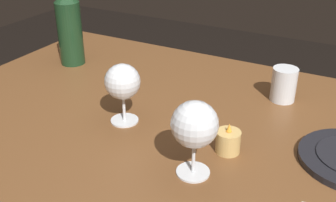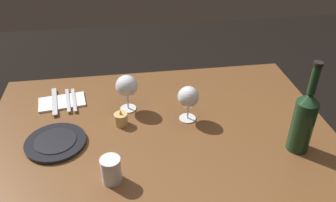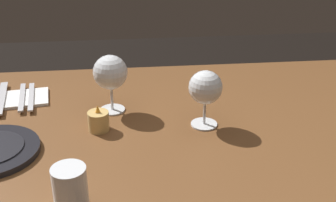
# 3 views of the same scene
# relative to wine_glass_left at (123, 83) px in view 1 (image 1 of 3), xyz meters

# --- Properties ---
(dining_table) EXTENTS (1.30, 0.90, 0.74)m
(dining_table) POSITION_rel_wine_glass_left_xyz_m (0.12, 0.05, -0.19)
(dining_table) COLOR brown
(dining_table) RESTS_ON ground
(wine_glass_left) EXTENTS (0.08, 0.08, 0.14)m
(wine_glass_left) POSITION_rel_wine_glass_left_xyz_m (0.00, 0.00, 0.00)
(wine_glass_left) COLOR white
(wine_glass_left) RESTS_ON dining_table
(wine_glass_right) EXTENTS (0.09, 0.09, 0.15)m
(wine_glass_right) POSITION_rel_wine_glass_left_xyz_m (0.23, -0.10, 0.01)
(wine_glass_right) COLOR white
(wine_glass_right) RESTS_ON dining_table
(wine_bottle) EXTENTS (0.08, 0.08, 0.34)m
(wine_bottle) POSITION_rel_wine_glass_left_xyz_m (-0.35, 0.23, 0.02)
(wine_bottle) COLOR #19381E
(wine_bottle) RESTS_ON dining_table
(water_tumbler) EXTENTS (0.06, 0.06, 0.09)m
(water_tumbler) POSITION_rel_wine_glass_left_xyz_m (0.30, 0.29, -0.06)
(water_tumbler) COLOR white
(water_tumbler) RESTS_ON dining_table
(votive_candle) EXTENTS (0.05, 0.05, 0.07)m
(votive_candle) POSITION_rel_wine_glass_left_xyz_m (0.26, -0.00, -0.08)
(votive_candle) COLOR #DBB266
(votive_candle) RESTS_ON dining_table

